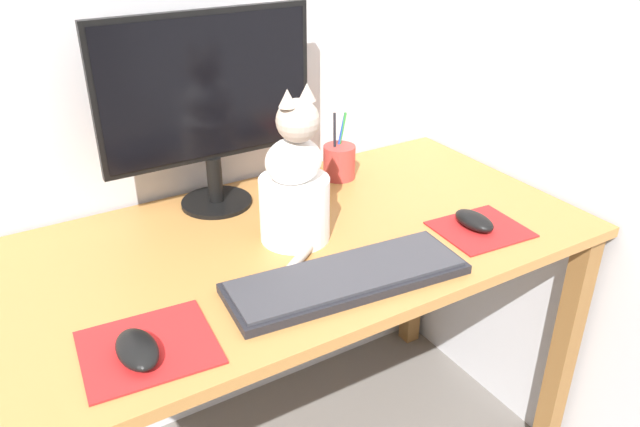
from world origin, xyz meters
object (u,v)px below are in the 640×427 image
computer_mouse_left (137,349)px  pen_cup (339,161)px  keyboard (347,277)px  computer_mouse_right (474,221)px  cat (296,186)px  monitor (208,100)px

computer_mouse_left → pen_cup: bearing=33.2°
keyboard → computer_mouse_right: 0.37m
pen_cup → computer_mouse_right: bearing=-74.8°
computer_mouse_left → cat: (0.41, 0.21, 0.11)m
monitor → computer_mouse_right: size_ratio=4.76×
monitor → computer_mouse_left: bearing=-125.7°
monitor → computer_mouse_left: size_ratio=4.44×
monitor → computer_mouse_right: bearing=-42.8°
cat → monitor: bearing=91.6°
computer_mouse_left → keyboard: bearing=1.5°
cat → pen_cup: bearing=25.1°
computer_mouse_left → pen_cup: (0.67, 0.44, 0.03)m
keyboard → pen_cup: (0.26, 0.43, 0.03)m
cat → pen_cup: 0.35m
monitor → pen_cup: (0.34, -0.02, -0.21)m
computer_mouse_right → cat: 0.41m
keyboard → cat: size_ratio=1.42×
computer_mouse_right → pen_cup: (-0.11, 0.39, 0.03)m
keyboard → computer_mouse_left: (-0.41, -0.01, 0.01)m
pen_cup → keyboard: bearing=-121.0°
monitor → keyboard: size_ratio=1.03×
cat → pen_cup: size_ratio=1.96×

